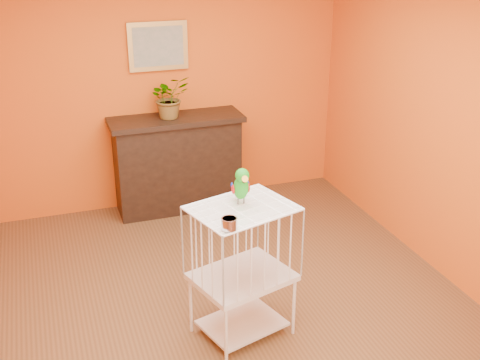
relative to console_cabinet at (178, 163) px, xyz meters
name	(u,v)px	position (x,y,z in m)	size (l,w,h in m)	color
ground	(226,309)	(-0.10, -2.01, -0.52)	(4.50, 4.50, 0.00)	brown
room_shell	(224,124)	(-0.10, -2.01, 1.06)	(4.50, 4.50, 4.50)	#CC4F13
console_cabinet	(178,163)	(0.00, 0.00, 0.00)	(1.40, 0.50, 1.04)	black
potted_plant	(169,101)	(-0.06, 0.02, 0.69)	(0.40, 0.44, 0.34)	#26722D
framed_picture	(158,46)	(-0.10, 0.21, 1.23)	(0.62, 0.04, 0.50)	#B78C41
birdcage	(242,270)	(-0.08, -2.33, 0.03)	(0.81, 0.70, 1.06)	silver
feed_cup	(229,223)	(-0.27, -2.62, 0.59)	(0.11, 0.11, 0.08)	silver
parrot	(241,185)	(-0.06, -2.27, 0.68)	(0.14, 0.25, 0.28)	#59544C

